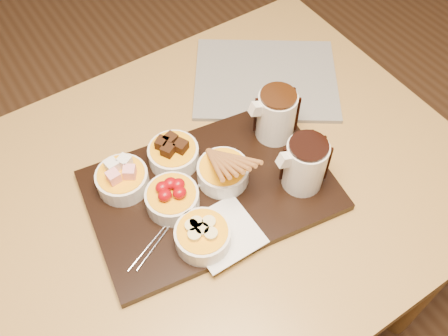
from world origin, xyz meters
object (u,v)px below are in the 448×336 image
pitcher_dark_chocolate (305,165)px  pitcher_milk_chocolate (276,116)px  serving_board (211,190)px  dining_table (178,227)px  newspaper (266,79)px  bowl_strawberries (172,199)px

pitcher_dark_chocolate → pitcher_milk_chocolate: same height
serving_board → pitcher_milk_chocolate: 0.20m
dining_table → newspaper: 0.40m
dining_table → bowl_strawberries: (-0.01, -0.01, 0.14)m
serving_board → bowl_strawberries: bearing=-176.4°
dining_table → newspaper: newspaper is taller
serving_board → newspaper: bearing=43.8°
dining_table → serving_board: (0.07, -0.02, 0.11)m
dining_table → pitcher_dark_chocolate: bearing=-25.1°
bowl_strawberries → pitcher_dark_chocolate: pitcher_dark_chocolate is taller
bowl_strawberries → dining_table: bearing=55.5°
bowl_strawberries → newspaper: 0.40m
pitcher_dark_chocolate → newspaper: bearing=75.3°
newspaper → dining_table: bearing=-118.6°
pitcher_dark_chocolate → dining_table: bearing=163.4°
bowl_strawberries → newspaper: bowl_strawberries is taller
pitcher_dark_chocolate → bowl_strawberries: bearing=167.3°
dining_table → bowl_strawberries: 0.14m
pitcher_dark_chocolate → newspaper: 0.31m
dining_table → newspaper: (0.34, 0.17, 0.10)m
pitcher_dark_chocolate → newspaper: size_ratio=0.33×
dining_table → pitcher_dark_chocolate: (0.22, -0.10, 0.17)m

